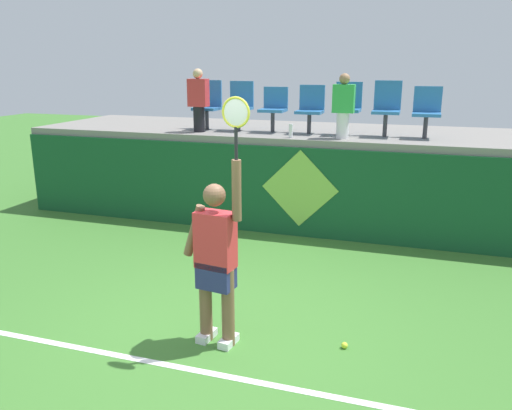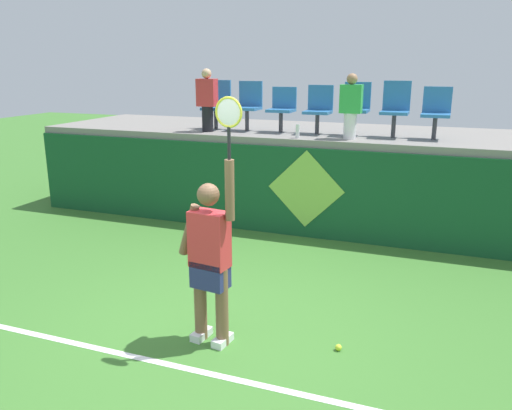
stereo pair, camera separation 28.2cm
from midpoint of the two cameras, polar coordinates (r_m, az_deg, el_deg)
ground_plane at (r=5.63m, az=-3.27°, el=-14.16°), size 40.00×40.00×0.00m
court_back_wall at (r=8.50m, az=6.29°, el=1.45°), size 10.39×0.20×1.48m
spectator_platform at (r=9.57m, az=8.37°, el=7.83°), size 10.39×2.65×0.12m
court_baseline_stripe at (r=5.12m, az=-6.39°, el=-17.49°), size 9.35×0.08×0.01m
tennis_player at (r=5.12m, az=-3.50°, el=-5.68°), size 0.75×0.31×2.50m
tennis_ball at (r=5.43m, az=10.64°, el=-15.25°), size 0.07×0.07×0.07m
water_bottle at (r=8.49m, az=5.59°, el=8.14°), size 0.07×0.07×0.23m
stadium_chair_0 at (r=9.66m, az=-3.44°, el=11.22°), size 0.44×0.42×0.88m
stadium_chair_1 at (r=9.42m, az=0.04°, el=11.18°), size 0.44×0.42×0.87m
stadium_chair_2 at (r=9.22m, az=3.82°, el=10.79°), size 0.44×0.42×0.78m
stadium_chair_3 at (r=9.05m, az=7.87°, el=10.66°), size 0.44×0.42×0.82m
stadium_chair_4 at (r=8.93m, az=11.91°, el=10.70°), size 0.44×0.42×0.88m
stadium_chair_5 at (r=8.86m, az=16.08°, el=10.42°), size 0.44×0.42×0.90m
stadium_chair_6 at (r=8.83m, az=20.20°, el=9.81°), size 0.44×0.42×0.82m
spectator_0 at (r=8.47m, az=11.42°, el=10.72°), size 0.34×0.20×1.03m
spectator_1 at (r=9.26m, az=-4.55°, el=11.57°), size 0.34×0.20×1.09m
wall_signage_mount at (r=8.59m, az=6.34°, el=-3.53°), size 1.27×0.01×1.45m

